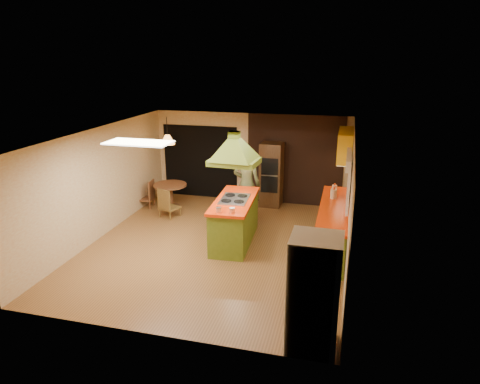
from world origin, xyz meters
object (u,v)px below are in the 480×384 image
(kitchen_island, at_px, (235,220))
(dining_table, at_px, (170,191))
(wall_oven, at_px, (271,175))
(man, at_px, (247,185))
(refrigerator, at_px, (314,293))
(canister_large, at_px, (334,194))

(kitchen_island, distance_m, dining_table, 2.86)
(kitchen_island, xyz_separation_m, wall_oven, (0.34, 2.63, 0.38))
(man, distance_m, refrigerator, 5.03)
(wall_oven, xyz_separation_m, canister_large, (1.74, -1.77, 0.14))
(refrigerator, distance_m, dining_table, 6.56)
(man, height_order, dining_table, man)
(man, relative_size, dining_table, 2.09)
(canister_large, bearing_deg, wall_oven, 134.51)
(refrigerator, relative_size, wall_oven, 0.97)
(refrigerator, bearing_deg, dining_table, 131.46)
(refrigerator, relative_size, dining_table, 1.90)
(refrigerator, bearing_deg, canister_large, 89.51)
(kitchen_island, distance_m, wall_oven, 2.68)
(refrigerator, relative_size, canister_large, 8.17)
(wall_oven, bearing_deg, refrigerator, -72.06)
(wall_oven, distance_m, dining_table, 2.80)
(wall_oven, xyz_separation_m, dining_table, (-2.62, -0.91, -0.41))
(wall_oven, relative_size, dining_table, 1.97)
(man, bearing_deg, wall_oven, -104.98)
(dining_table, height_order, canister_large, canister_large)
(man, xyz_separation_m, dining_table, (-2.23, 0.36, -0.47))
(dining_table, bearing_deg, wall_oven, 19.06)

